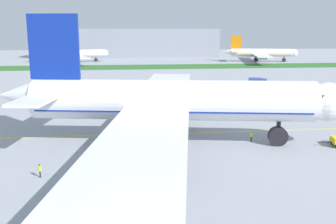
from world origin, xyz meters
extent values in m
plane|color=#9399A0|center=(0.00, 0.00, 0.00)|extent=(600.00, 600.00, 0.00)
cube|color=yellow|center=(0.00, 3.01, 0.00)|extent=(280.00, 0.36, 0.01)
cube|color=#2D6628|center=(0.00, 122.81, 0.05)|extent=(320.00, 24.00, 0.10)
cylinder|color=white|center=(4.63, -2.52, 6.53)|extent=(40.87, 12.63, 5.80)
cube|color=navy|center=(4.63, -2.52, 5.51)|extent=(39.20, 11.90, 0.70)
sphere|color=white|center=(26.14, -6.24, 6.53)|extent=(5.51, 5.51, 5.51)
cone|color=white|center=(-17.89, 1.39, 6.96)|extent=(7.13, 5.95, 4.93)
cube|color=navy|center=(-12.12, 0.39, 14.07)|extent=(7.28, 1.82, 9.29)
cube|color=white|center=(-11.93, 6.24, 7.40)|extent=(5.97, 9.91, 0.41)
cube|color=white|center=(-13.91, -5.19, 7.40)|extent=(5.97, 9.91, 0.41)
cube|color=white|center=(6.24, 18.64, 5.80)|extent=(14.99, 37.42, 0.46)
cube|color=white|center=(-0.97, -22.98, 5.80)|extent=(14.99, 37.42, 0.46)
cylinder|color=#B7BABF|center=(6.04, 10.35, 4.05)|extent=(5.98, 4.09, 3.19)
cylinder|color=black|center=(8.75, 9.88, 4.05)|extent=(1.04, 3.38, 3.35)
cylinder|color=#B7BABF|center=(1.62, -15.11, 4.05)|extent=(5.98, 4.09, 3.19)
cylinder|color=black|center=(4.34, -15.58, 4.05)|extent=(1.04, 3.38, 3.35)
cylinder|color=black|center=(19.78, -5.14, 2.50)|extent=(0.61, 0.61, 2.25)
cylinder|color=black|center=(19.78, -5.14, 1.38)|extent=(2.93, 1.69, 2.76)
cylinder|color=black|center=(1.96, 1.04, 2.50)|extent=(0.61, 0.61, 2.25)
cylinder|color=black|center=(1.96, 1.04, 1.38)|extent=(2.93, 1.69, 2.76)
cylinder|color=black|center=(0.92, -4.96, 2.50)|extent=(0.61, 0.61, 2.25)
cylinder|color=black|center=(0.92, -4.96, 1.38)|extent=(2.93, 1.69, 2.76)
cube|color=black|center=(25.28, -6.09, 7.26)|extent=(2.74, 4.64, 1.04)
sphere|color=black|center=(-10.04, 2.91, 7.05)|extent=(0.41, 0.41, 0.41)
sphere|color=black|center=(-5.71, 2.16, 7.05)|extent=(0.41, 0.41, 0.41)
sphere|color=black|center=(-1.38, 1.41, 7.05)|extent=(0.41, 0.41, 0.41)
sphere|color=black|center=(2.95, 0.66, 7.05)|extent=(0.41, 0.41, 0.41)
sphere|color=black|center=(7.28, -0.09, 7.05)|extent=(0.41, 0.41, 0.41)
sphere|color=black|center=(11.61, -0.84, 7.05)|extent=(0.41, 0.41, 0.41)
sphere|color=black|center=(15.94, -1.59, 7.05)|extent=(0.41, 0.41, 0.41)
sphere|color=black|center=(20.27, -2.34, 7.05)|extent=(0.41, 0.41, 0.41)
cylinder|color=black|center=(26.54, -6.31, 0.60)|extent=(1.79, 0.43, 0.12)
cylinder|color=black|center=(28.18, -5.46, 0.45)|extent=(0.95, 0.50, 0.90)
cylinder|color=black|center=(-1.93, -6.04, 0.40)|extent=(0.12, 0.12, 0.81)
cylinder|color=orange|center=(-1.87, -5.92, 1.07)|extent=(0.09, 0.09, 0.52)
cylinder|color=black|center=(-2.03, -6.20, 0.40)|extent=(0.12, 0.12, 0.81)
cylinder|color=orange|center=(-2.10, -6.33, 1.07)|extent=(0.09, 0.09, 0.52)
cube|color=orange|center=(-1.98, -6.12, 1.10)|extent=(0.41, 0.49, 0.57)
sphere|color=#8C6647|center=(-1.98, -6.12, 1.50)|extent=(0.22, 0.22, 0.22)
cylinder|color=black|center=(-11.96, -14.07, 0.40)|extent=(0.12, 0.12, 0.80)
cylinder|color=#BFE519|center=(-12.01, -13.94, 1.06)|extent=(0.09, 0.09, 0.51)
cylinder|color=black|center=(-11.88, -14.24, 0.40)|extent=(0.12, 0.12, 0.80)
cylinder|color=#BFE519|center=(-11.83, -14.37, 1.06)|extent=(0.09, 0.09, 0.51)
cube|color=#BFE519|center=(-11.92, -14.16, 1.09)|extent=(0.38, 0.48, 0.57)
sphere|color=brown|center=(-11.92, -14.16, 1.49)|extent=(0.22, 0.22, 0.22)
cylinder|color=black|center=(16.62, -2.99, 0.40)|extent=(0.12, 0.12, 0.81)
cylinder|color=#BFE519|center=(16.75, -2.93, 1.06)|extent=(0.09, 0.09, 0.51)
cylinder|color=black|center=(16.45, -3.07, 0.40)|extent=(0.12, 0.12, 0.81)
cylinder|color=#BFE519|center=(16.33, -3.13, 1.06)|extent=(0.09, 0.09, 0.51)
cube|color=#BFE519|center=(16.54, -3.03, 1.09)|extent=(0.48, 0.40, 0.57)
sphere|color=tan|center=(16.54, -3.03, 1.50)|extent=(0.22, 0.22, 0.22)
cube|color=black|center=(0.79, 33.11, 1.77)|extent=(4.02, 3.17, 2.64)
cube|color=black|center=(2.92, 32.41, 1.33)|extent=(1.95, 2.42, 1.75)
cube|color=#263347|center=(3.52, 32.22, 1.68)|extent=(0.65, 1.77, 0.77)
cylinder|color=black|center=(3.26, 33.45, 0.45)|extent=(0.95, 0.57, 0.90)
cylinder|color=black|center=(2.58, 31.38, 0.45)|extent=(0.95, 0.57, 0.90)
cylinder|color=black|center=(0.29, 34.42, 0.45)|extent=(0.95, 0.57, 0.90)
cylinder|color=black|center=(-0.39, 32.35, 0.45)|extent=(0.95, 0.57, 0.90)
cube|color=#33478C|center=(37.11, 54.71, 1.49)|extent=(4.53, 3.43, 2.08)
cube|color=#33478C|center=(39.51, 53.76, 1.40)|extent=(2.20, 2.44, 1.89)
cube|color=#263347|center=(40.19, 53.49, 1.77)|extent=(0.72, 1.66, 0.83)
cylinder|color=black|center=(39.90, 54.72, 0.45)|extent=(0.95, 0.61, 0.90)
cylinder|color=black|center=(39.13, 52.79, 0.45)|extent=(0.95, 0.61, 0.90)
cylinder|color=black|center=(36.56, 56.05, 0.45)|extent=(0.95, 0.61, 0.90)
cylinder|color=black|center=(35.79, 54.12, 0.45)|extent=(0.95, 0.61, 0.90)
cylinder|color=white|center=(-29.78, 154.12, 4.61)|extent=(32.40, 14.36, 4.10)
cube|color=orange|center=(-29.78, 154.12, 3.89)|extent=(31.05, 13.63, 0.49)
sphere|color=white|center=(-13.17, 159.72, 4.61)|extent=(3.89, 3.89, 3.89)
cone|color=white|center=(-47.08, 148.30, 4.92)|extent=(5.39, 4.74, 3.48)
cube|color=orange|center=(-42.84, 149.72, 9.94)|extent=(5.73, 2.27, 6.56)
cube|color=white|center=(-44.77, 153.40, 5.23)|extent=(5.51, 7.37, 0.29)
cube|color=white|center=(-42.15, 145.63, 5.23)|extent=(5.51, 7.37, 0.29)
cube|color=white|center=(-36.71, 169.53, 4.10)|extent=(16.27, 30.29, 0.33)
cube|color=white|center=(-25.97, 137.67, 4.10)|extent=(16.27, 30.29, 0.33)
cylinder|color=#B7BABF|center=(-33.65, 163.55, 2.86)|extent=(4.41, 3.38, 2.25)
cylinder|color=black|center=(-31.81, 164.17, 2.86)|extent=(1.08, 2.35, 2.37)
cylinder|color=#B7BABF|center=(-27.16, 144.28, 2.86)|extent=(4.41, 3.38, 2.25)
cylinder|color=black|center=(-25.31, 144.90, 2.86)|extent=(1.08, 2.35, 2.37)
cylinder|color=black|center=(-17.97, 158.11, 1.77)|extent=(0.43, 0.43, 1.59)
cylinder|color=black|center=(-17.97, 158.11, 0.97)|extent=(2.12, 1.45, 1.95)
cylinder|color=black|center=(-32.96, 155.33, 1.77)|extent=(0.43, 0.43, 1.59)
cylinder|color=black|center=(-32.96, 155.33, 0.97)|extent=(2.12, 1.45, 1.95)
cylinder|color=black|center=(-31.58, 151.25, 1.77)|extent=(0.43, 0.43, 1.59)
cylinder|color=black|center=(-31.58, 151.25, 0.97)|extent=(2.12, 1.45, 1.95)
cylinder|color=white|center=(72.52, 147.95, 4.91)|extent=(32.81, 11.50, 4.36)
cube|color=orange|center=(72.52, 147.95, 4.14)|extent=(31.46, 10.87, 0.52)
sphere|color=white|center=(89.61, 144.07, 4.91)|extent=(4.14, 4.14, 4.14)
cone|color=white|center=(54.68, 152.01, 5.24)|extent=(5.50, 4.68, 3.71)
cube|color=orange|center=(59.14, 150.99, 10.58)|extent=(5.83, 1.73, 6.98)
cube|color=white|center=(59.47, 155.39, 5.56)|extent=(5.05, 7.60, 0.31)
cube|color=white|center=(57.54, 146.88, 5.56)|extent=(5.05, 7.60, 0.31)
cube|color=white|center=(74.67, 164.77, 4.36)|extent=(13.52, 30.25, 0.35)
cube|color=white|center=(67.18, 131.86, 4.36)|extent=(13.52, 30.25, 0.35)
cylinder|color=#B7BABF|center=(74.16, 158.11, 3.04)|extent=(4.57, 3.26, 2.40)
cylinder|color=black|center=(76.18, 157.65, 3.04)|extent=(0.91, 2.54, 2.52)
cylinder|color=#B7BABF|center=(69.60, 138.09, 3.04)|extent=(4.57, 3.26, 2.40)
cylinder|color=black|center=(71.62, 137.63, 3.04)|extent=(0.91, 2.54, 2.52)
cylinder|color=black|center=(84.62, 145.20, 1.88)|extent=(0.46, 0.46, 1.69)
cylinder|color=black|center=(84.62, 145.20, 1.04)|extent=(2.23, 1.37, 2.07)
cylinder|color=black|center=(70.48, 150.76, 1.88)|extent=(0.46, 0.46, 1.69)
cylinder|color=black|center=(70.48, 150.76, 1.04)|extent=(2.23, 1.37, 2.07)
cylinder|color=black|center=(69.46, 146.30, 1.88)|extent=(0.46, 0.46, 1.69)
cylinder|color=black|center=(69.46, 146.30, 1.04)|extent=(2.23, 1.37, 2.07)
cube|color=gray|center=(1.54, 193.35, 9.00)|extent=(112.96, 20.00, 18.00)
camera|label=1|loc=(-2.05, -56.32, 16.22)|focal=40.72mm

